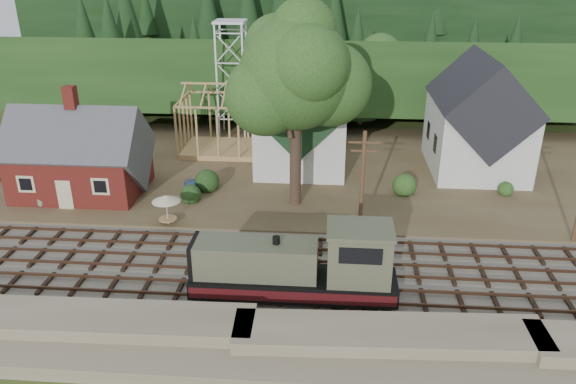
# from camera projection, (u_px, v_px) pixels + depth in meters

# --- Properties ---
(ground) EXTENTS (140.00, 140.00, 0.00)m
(ground) POSITION_uv_depth(u_px,v_px,m) (254.00, 270.00, 36.61)
(ground) COLOR #384C1E
(ground) RESTS_ON ground
(embankment) EXTENTS (64.00, 5.00, 1.60)m
(embankment) POSITION_uv_depth(u_px,v_px,m) (232.00, 357.00, 28.85)
(embankment) COLOR #7F7259
(embankment) RESTS_ON ground
(railroad_bed) EXTENTS (64.00, 11.00, 0.16)m
(railroad_bed) POSITION_uv_depth(u_px,v_px,m) (254.00, 269.00, 36.58)
(railroad_bed) COLOR #726B5B
(railroad_bed) RESTS_ON ground
(village_flat) EXTENTS (64.00, 26.00, 0.30)m
(village_flat) POSITION_uv_depth(u_px,v_px,m) (280.00, 168.00, 52.99)
(village_flat) COLOR brown
(village_flat) RESTS_ON ground
(hillside) EXTENTS (70.00, 28.96, 12.74)m
(hillside) POSITION_uv_depth(u_px,v_px,m) (296.00, 105.00, 74.96)
(hillside) COLOR #1E3F19
(hillside) RESTS_ON ground
(ridge) EXTENTS (80.00, 20.00, 12.00)m
(ridge) POSITION_uv_depth(u_px,v_px,m) (303.00, 79.00, 89.57)
(ridge) COLOR black
(ridge) RESTS_ON ground
(depot) EXTENTS (10.80, 7.41, 9.00)m
(depot) POSITION_uv_depth(u_px,v_px,m) (80.00, 159.00, 46.53)
(depot) COLOR #551613
(depot) RESTS_ON village_flat
(church) EXTENTS (8.40, 15.17, 13.00)m
(church) POSITION_uv_depth(u_px,v_px,m) (302.00, 112.00, 52.36)
(church) COLOR silver
(church) RESTS_ON village_flat
(farmhouse) EXTENTS (8.40, 10.80, 10.60)m
(farmhouse) POSITION_uv_depth(u_px,v_px,m) (478.00, 121.00, 50.70)
(farmhouse) COLOR silver
(farmhouse) RESTS_ON village_flat
(timber_frame) EXTENTS (8.20, 6.20, 6.99)m
(timber_frame) POSITION_uv_depth(u_px,v_px,m) (223.00, 123.00, 55.83)
(timber_frame) COLOR tan
(timber_frame) RESTS_ON village_flat
(lattice_tower) EXTENTS (3.20, 3.20, 12.12)m
(lattice_tower) POSITION_uv_depth(u_px,v_px,m) (231.00, 44.00, 58.59)
(lattice_tower) COLOR silver
(lattice_tower) RESTS_ON village_flat
(big_tree) EXTENTS (10.90, 8.40, 14.70)m
(big_tree) POSITION_uv_depth(u_px,v_px,m) (298.00, 81.00, 41.56)
(big_tree) COLOR #38281E
(big_tree) RESTS_ON village_flat
(telegraph_pole_near) EXTENTS (2.20, 0.28, 8.00)m
(telegraph_pole_near) POSITION_uv_depth(u_px,v_px,m) (362.00, 183.00, 39.15)
(telegraph_pole_near) COLOR #4C331E
(telegraph_pole_near) RESTS_ON ground
(locomotive) EXTENTS (11.92, 2.98, 4.77)m
(locomotive) POSITION_uv_depth(u_px,v_px,m) (301.00, 268.00, 32.79)
(locomotive) COLOR black
(locomotive) RESTS_ON railroad_bed
(car_blue) EXTENTS (1.93, 3.30, 1.06)m
(car_blue) POSITION_uv_depth(u_px,v_px,m) (191.00, 188.00, 46.88)
(car_blue) COLOR #5D7DC8
(car_blue) RESTS_ON village_flat
(car_green) EXTENTS (3.54, 2.34, 1.10)m
(car_green) POSITION_uv_depth(u_px,v_px,m) (32.00, 196.00, 45.46)
(car_green) COLOR #7CAC77
(car_green) RESTS_ON village_flat
(car_red) EXTENTS (4.54, 2.46, 1.21)m
(car_red) POSITION_uv_depth(u_px,v_px,m) (503.00, 169.00, 50.83)
(car_red) COLOR red
(car_red) RESTS_ON village_flat
(patio_set) EXTENTS (2.10, 2.10, 2.34)m
(patio_set) POSITION_uv_depth(u_px,v_px,m) (166.00, 200.00, 41.24)
(patio_set) COLOR silver
(patio_set) RESTS_ON village_flat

